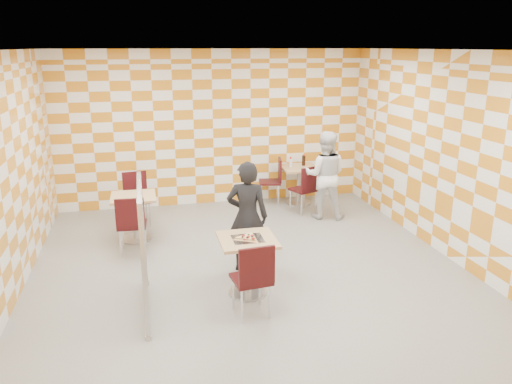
# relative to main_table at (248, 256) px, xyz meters

# --- Properties ---
(room_shell) EXTENTS (7.00, 7.00, 7.00)m
(room_shell) POSITION_rel_main_table_xyz_m (0.16, 0.99, 0.99)
(room_shell) COLOR gray
(room_shell) RESTS_ON ground
(main_table) EXTENTS (0.70, 0.70, 0.75)m
(main_table) POSITION_rel_main_table_xyz_m (0.00, 0.00, 0.00)
(main_table) COLOR tan
(main_table) RESTS_ON ground
(second_table) EXTENTS (0.70, 0.70, 0.75)m
(second_table) POSITION_rel_main_table_xyz_m (1.79, 3.49, 0.00)
(second_table) COLOR tan
(second_table) RESTS_ON ground
(empty_table) EXTENTS (0.70, 0.70, 0.75)m
(empty_table) POSITION_rel_main_table_xyz_m (-1.40, 2.21, 0.00)
(empty_table) COLOR tan
(empty_table) RESTS_ON ground
(chair_main_front) EXTENTS (0.47, 0.47, 0.92)m
(chair_main_front) POSITION_rel_main_table_xyz_m (-0.06, -0.61, 0.04)
(chair_main_front) COLOR #350A0D
(chair_main_front) RESTS_ON ground
(chair_second_front) EXTENTS (0.55, 0.55, 0.92)m
(chair_second_front) POSITION_rel_main_table_xyz_m (1.73, 2.84, 0.04)
(chair_second_front) COLOR #350A0D
(chair_second_front) RESTS_ON ground
(chair_second_side) EXTENTS (0.50, 0.50, 0.92)m
(chair_second_side) POSITION_rel_main_table_xyz_m (1.31, 3.58, 0.04)
(chair_second_side) COLOR #350A0D
(chair_second_side) RESTS_ON ground
(chair_empty_near) EXTENTS (0.45, 0.45, 0.92)m
(chair_empty_near) POSITION_rel_main_table_xyz_m (-1.44, 1.58, 0.04)
(chair_empty_near) COLOR #350A0D
(chair_empty_near) RESTS_ON ground
(chair_empty_far) EXTENTS (0.48, 0.49, 0.92)m
(chair_empty_far) POSITION_rel_main_table_xyz_m (-1.36, 3.01, 0.04)
(chair_empty_far) COLOR #350A0D
(chair_empty_far) RESTS_ON ground
(partition) EXTENTS (0.08, 1.38, 1.55)m
(partition) POSITION_rel_main_table_xyz_m (-1.26, -0.15, 0.28)
(partition) COLOR white
(partition) RESTS_ON ground
(man_dark) EXTENTS (0.66, 0.53, 1.57)m
(man_dark) POSITION_rel_main_table_xyz_m (0.15, 0.71, 0.27)
(man_dark) COLOR black
(man_dark) RESTS_ON ground
(man_white) EXTENTS (0.94, 0.84, 1.60)m
(man_white) POSITION_rel_main_table_xyz_m (1.99, 2.59, 0.29)
(man_white) COLOR white
(man_white) RESTS_ON ground
(pizza_on_foil) EXTENTS (0.40, 0.40, 0.04)m
(pizza_on_foil) POSITION_rel_main_table_xyz_m (-0.00, -0.02, 0.26)
(pizza_on_foil) COLOR silver
(pizza_on_foil) RESTS_ON main_table
(sport_bottle) EXTENTS (0.06, 0.06, 0.20)m
(sport_bottle) POSITION_rel_main_table_xyz_m (1.63, 3.55, 0.33)
(sport_bottle) COLOR white
(sport_bottle) RESTS_ON second_table
(soda_bottle) EXTENTS (0.07, 0.07, 0.23)m
(soda_bottle) POSITION_rel_main_table_xyz_m (1.91, 3.60, 0.34)
(soda_bottle) COLOR black
(soda_bottle) RESTS_ON second_table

